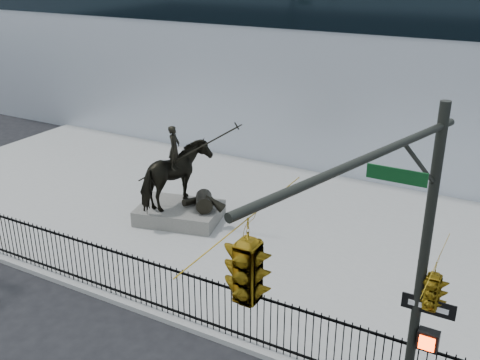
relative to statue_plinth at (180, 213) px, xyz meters
The scene contains 7 objects.
ground 6.57m from the statue_plinth, 68.04° to the right, with size 120.00×120.00×0.00m, color black.
plaza 2.64m from the statue_plinth, 20.60° to the left, with size 30.00×12.00×0.15m, color gray.
building 14.71m from the statue_plinth, 80.01° to the left, with size 44.00×14.00×9.00m, color silver.
picket_fence 5.44m from the statue_plinth, 63.08° to the right, with size 22.10×0.10×1.50m.
statue_plinth is the anchor object (origin of this frame).
equestrian_statue 1.41m from the statue_plinth, 13.76° to the left, with size 3.61×2.69×3.14m.
traffic_signal_right 12.82m from the statue_plinth, 42.18° to the right, with size 2.17×6.86×7.00m.
Camera 1 is at (8.36, -8.81, 9.14)m, focal length 42.00 mm.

